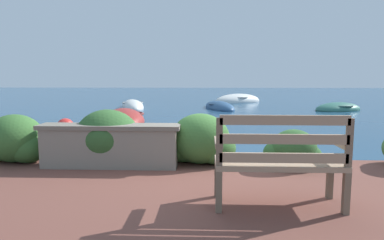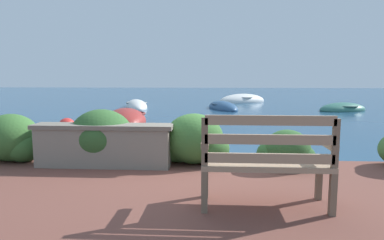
# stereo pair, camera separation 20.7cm
# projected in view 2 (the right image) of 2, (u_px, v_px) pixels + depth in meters

# --- Properties ---
(ground_plane) EXTENTS (80.00, 80.00, 0.00)m
(ground_plane) POSITION_uv_depth(u_px,v_px,m) (198.00, 173.00, 5.34)
(ground_plane) COLOR navy
(park_bench) EXTENTS (1.25, 0.48, 0.93)m
(park_bench) POSITION_uv_depth(u_px,v_px,m) (266.00, 159.00, 3.28)
(park_bench) COLOR brown
(park_bench) RESTS_ON patio_terrace
(stone_wall) EXTENTS (1.98, 0.39, 0.60)m
(stone_wall) POSITION_uv_depth(u_px,v_px,m) (104.00, 145.00, 4.84)
(stone_wall) COLOR gray
(stone_wall) RESTS_ON patio_terrace
(hedge_clump_far_left) EXTENTS (1.05, 0.76, 0.72)m
(hedge_clump_far_left) POSITION_uv_depth(u_px,v_px,m) (11.00, 141.00, 5.17)
(hedge_clump_far_left) COLOR #38662D
(hedge_clump_far_left) RESTS_ON patio_terrace
(hedge_clump_left) EXTENTS (1.17, 0.84, 0.80)m
(hedge_clump_left) POSITION_uv_depth(u_px,v_px,m) (101.00, 140.00, 5.06)
(hedge_clump_left) COLOR #2D5628
(hedge_clump_left) RESTS_ON patio_terrace
(hedge_clump_centre) EXTENTS (1.08, 0.78, 0.74)m
(hedge_clump_centre) POSITION_uv_depth(u_px,v_px,m) (193.00, 142.00, 5.02)
(hedge_clump_centre) COLOR #38662D
(hedge_clump_centre) RESTS_ON patio_terrace
(hedge_clump_right) EXTENTS (0.80, 0.57, 0.54)m
(hedge_clump_right) POSITION_uv_depth(u_px,v_px,m) (286.00, 152.00, 4.75)
(hedge_clump_right) COLOR #2D5628
(hedge_clump_right) RESTS_ON patio_terrace
(rowboat_nearest) EXTENTS (2.00, 2.93, 0.79)m
(rowboat_nearest) POSITION_uv_depth(u_px,v_px,m) (126.00, 120.00, 11.22)
(rowboat_nearest) COLOR #9E2D28
(rowboat_nearest) RESTS_ON ground_plane
(rowboat_mid) EXTENTS (2.59, 2.06, 0.63)m
(rowboat_mid) POSITION_uv_depth(u_px,v_px,m) (343.00, 109.00, 14.91)
(rowboat_mid) COLOR #336B5B
(rowboat_mid) RESTS_ON ground_plane
(rowboat_far) EXTENTS (1.81, 3.04, 0.62)m
(rowboat_far) POSITION_uv_depth(u_px,v_px,m) (223.00, 108.00, 15.80)
(rowboat_far) COLOR #2D517A
(rowboat_far) RESTS_ON ground_plane
(rowboat_outer) EXTENTS (1.89, 3.51, 0.67)m
(rowboat_outer) POSITION_uv_depth(u_px,v_px,m) (137.00, 106.00, 16.41)
(rowboat_outer) COLOR silver
(rowboat_outer) RESTS_ON ground_plane
(rowboat_distant) EXTENTS (3.22, 2.64, 0.87)m
(rowboat_distant) POSITION_uv_depth(u_px,v_px,m) (242.00, 101.00, 19.65)
(rowboat_distant) COLOR silver
(rowboat_distant) RESTS_ON ground_plane
(mooring_buoy) EXTENTS (0.52, 0.52, 0.48)m
(mooring_buoy) POSITION_uv_depth(u_px,v_px,m) (67.00, 126.00, 9.72)
(mooring_buoy) COLOR red
(mooring_buoy) RESTS_ON ground_plane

